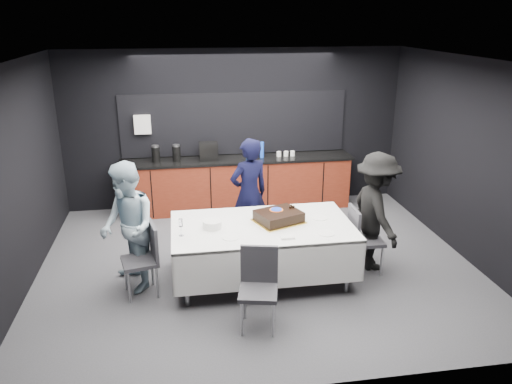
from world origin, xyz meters
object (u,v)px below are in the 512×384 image
champagne_flute (181,224)px  person_left (128,228)px  person_center (249,194)px  cake_assembly (279,217)px  chair_right (361,235)px  plate_stack (212,224)px  party_table (262,234)px  person_right (376,212)px  chair_near (259,282)px  chair_left (146,254)px

champagne_flute → person_left: 0.70m
person_center → cake_assembly: bearing=83.8°
chair_right → person_left: size_ratio=0.55×
chair_right → cake_assembly: bearing=176.4°
chair_right → person_center: (-1.37, 1.01, 0.31)m
champagne_flute → chair_right: 2.42m
plate_stack → champagne_flute: (-0.39, -0.18, 0.11)m
plate_stack → person_center: (0.62, 1.00, 0.01)m
chair_right → party_table: bearing=179.7°
plate_stack → person_left: 1.05m
plate_stack → person_left: size_ratio=0.14×
person_right → person_center: bearing=57.1°
chair_near → person_left: person_left is taller
cake_assembly → chair_right: 1.17m
cake_assembly → person_left: size_ratio=0.43×
person_center → chair_near: bearing=63.5°
cake_assembly → plate_stack: 0.87m
party_table → person_left: size_ratio=1.39×
cake_assembly → person_center: (-0.25, 0.94, -0.01)m
party_table → person_right: person_right is taller
champagne_flute → chair_near: 1.24m
cake_assembly → chair_right: size_ratio=0.77×
cake_assembly → chair_left: cake_assembly is taller
cake_assembly → person_right: bearing=1.7°
chair_left → person_right: (3.06, 0.23, 0.28)m
chair_right → person_left: 3.05m
champagne_flute → person_right: size_ratio=0.14×
cake_assembly → person_right: 1.35m
chair_near → party_table: bearing=78.1°
chair_left → person_left: 0.40m
party_table → chair_right: bearing=-0.3°
person_left → person_right: bearing=70.1°
cake_assembly → champagne_flute: size_ratio=3.18×
plate_stack → champagne_flute: 0.44m
chair_right → chair_near: (-1.56, -1.00, 0.00)m
party_table → person_right: (1.58, 0.10, 0.18)m
cake_assembly → chair_right: (1.12, -0.07, -0.32)m
cake_assembly → chair_near: 1.20m
person_left → party_table: bearing=67.4°
champagne_flute → person_right: 2.63m
person_center → person_left: size_ratio=1.01×
chair_near → plate_stack: bearing=113.1°
plate_stack → person_left: person_left is taller
person_left → champagne_flute: bearing=49.7°
champagne_flute → person_left: bearing=160.6°
chair_right → person_left: person_left is taller
plate_stack → chair_near: bearing=-66.9°
champagne_flute → person_right: (2.61, 0.28, -0.12)m
chair_left → chair_near: (1.27, -0.89, 0.00)m
person_right → chair_left: bearing=90.6°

